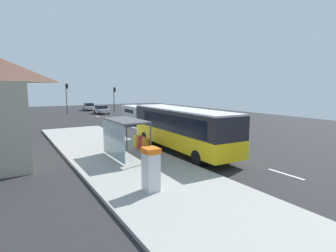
{
  "coord_description": "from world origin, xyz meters",
  "views": [
    {
      "loc": [
        -12.67,
        -14.78,
        4.72
      ],
      "look_at": [
        -1.0,
        4.43,
        1.5
      ],
      "focal_mm": 28.67,
      "sensor_mm": 36.0,
      "label": 1
    }
  ],
  "objects_px": {
    "recycling_bin_yellow": "(137,141)",
    "traffic_light_near_side": "(114,95)",
    "ticket_machine": "(151,169)",
    "traffic_light_far_side": "(67,94)",
    "recycling_bin_red": "(141,143)",
    "sedan_near": "(101,109)",
    "sedan_far": "(89,107)",
    "bus_shelter": "(121,129)",
    "recycling_bin_orange": "(145,144)",
    "white_van": "(136,113)",
    "bus": "(181,127)"
  },
  "relations": [
    {
      "from": "recycling_bin_red",
      "to": "traffic_light_near_side",
      "type": "height_order",
      "value": "traffic_light_near_side"
    },
    {
      "from": "bus",
      "to": "white_van",
      "type": "xyz_separation_m",
      "value": [
        3.91,
        16.6,
        -0.5
      ]
    },
    {
      "from": "bus",
      "to": "bus_shelter",
      "type": "xyz_separation_m",
      "value": [
        -4.7,
        -0.08,
        0.25
      ]
    },
    {
      "from": "recycling_bin_orange",
      "to": "bus_shelter",
      "type": "xyz_separation_m",
      "value": [
        -2.21,
        -0.94,
        1.44
      ]
    },
    {
      "from": "sedan_near",
      "to": "recycling_bin_red",
      "type": "bearing_deg",
      "value": -102.1
    },
    {
      "from": "bus",
      "to": "recycling_bin_red",
      "type": "relative_size",
      "value": 11.67
    },
    {
      "from": "recycling_bin_yellow",
      "to": "bus_shelter",
      "type": "height_order",
      "value": "bus_shelter"
    },
    {
      "from": "white_van",
      "to": "recycling_bin_red",
      "type": "distance_m",
      "value": 16.37
    },
    {
      "from": "recycling_bin_red",
      "to": "bus_shelter",
      "type": "height_order",
      "value": "bus_shelter"
    },
    {
      "from": "bus",
      "to": "recycling_bin_yellow",
      "type": "height_order",
      "value": "bus"
    },
    {
      "from": "sedan_far",
      "to": "traffic_light_far_side",
      "type": "bearing_deg",
      "value": -132.5
    },
    {
      "from": "recycling_bin_orange",
      "to": "recycling_bin_yellow",
      "type": "relative_size",
      "value": 1.0
    },
    {
      "from": "ticket_machine",
      "to": "recycling_bin_orange",
      "type": "distance_m",
      "value": 7.63
    },
    {
      "from": "white_van",
      "to": "recycling_bin_orange",
      "type": "relative_size",
      "value": 5.55
    },
    {
      "from": "traffic_light_far_side",
      "to": "sedan_far",
      "type": "bearing_deg",
      "value": 47.5
    },
    {
      "from": "traffic_light_far_side",
      "to": "recycling_bin_orange",
      "type": "bearing_deg",
      "value": -91.86
    },
    {
      "from": "bus",
      "to": "sedan_far",
      "type": "relative_size",
      "value": 2.48
    },
    {
      "from": "traffic_light_near_side",
      "to": "ticket_machine",
      "type": "bearing_deg",
      "value": -107.94
    },
    {
      "from": "recycling_bin_yellow",
      "to": "traffic_light_far_side",
      "type": "relative_size",
      "value": 0.17
    },
    {
      "from": "sedan_near",
      "to": "recycling_bin_orange",
      "type": "height_order",
      "value": "sedan_near"
    },
    {
      "from": "sedan_near",
      "to": "ticket_machine",
      "type": "distance_m",
      "value": 39.16
    },
    {
      "from": "ticket_machine",
      "to": "bus_shelter",
      "type": "xyz_separation_m",
      "value": [
        0.96,
        5.98,
        0.93
      ]
    },
    {
      "from": "ticket_machine",
      "to": "traffic_light_near_side",
      "type": "xyz_separation_m",
      "value": [
        12.87,
        39.76,
        2.05
      ]
    },
    {
      "from": "white_van",
      "to": "ticket_machine",
      "type": "relative_size",
      "value": 2.72
    },
    {
      "from": "sedan_near",
      "to": "traffic_light_far_side",
      "type": "distance_m",
      "value": 6.63
    },
    {
      "from": "sedan_near",
      "to": "traffic_light_near_side",
      "type": "relative_size",
      "value": 0.91
    },
    {
      "from": "traffic_light_far_side",
      "to": "recycling_bin_yellow",
      "type": "bearing_deg",
      "value": -91.94
    },
    {
      "from": "traffic_light_near_side",
      "to": "recycling_bin_yellow",
      "type": "bearing_deg",
      "value": -107.15
    },
    {
      "from": "recycling_bin_yellow",
      "to": "traffic_light_far_side",
      "type": "xyz_separation_m",
      "value": [
        1.09,
        32.24,
        2.95
      ]
    },
    {
      "from": "bus",
      "to": "recycling_bin_red",
      "type": "distance_m",
      "value": 3.17
    },
    {
      "from": "white_van",
      "to": "recycling_bin_red",
      "type": "bearing_deg",
      "value": -113.04
    },
    {
      "from": "sedan_far",
      "to": "bus_shelter",
      "type": "height_order",
      "value": "bus_shelter"
    },
    {
      "from": "recycling_bin_red",
      "to": "traffic_light_near_side",
      "type": "distance_m",
      "value": 33.67
    },
    {
      "from": "traffic_light_near_side",
      "to": "bus_shelter",
      "type": "distance_m",
      "value": 35.84
    },
    {
      "from": "recycling_bin_yellow",
      "to": "traffic_light_far_side",
      "type": "height_order",
      "value": "traffic_light_far_side"
    },
    {
      "from": "traffic_light_far_side",
      "to": "recycling_bin_red",
      "type": "bearing_deg",
      "value": -91.9
    },
    {
      "from": "sedan_far",
      "to": "ticket_machine",
      "type": "distance_m",
      "value": 47.46
    },
    {
      "from": "white_van",
      "to": "recycling_bin_yellow",
      "type": "relative_size",
      "value": 5.55
    },
    {
      "from": "sedan_far",
      "to": "recycling_bin_yellow",
      "type": "relative_size",
      "value": 4.71
    },
    {
      "from": "bus",
      "to": "sedan_near",
      "type": "distance_m",
      "value": 32.15
    },
    {
      "from": "white_van",
      "to": "traffic_light_near_side",
      "type": "distance_m",
      "value": 17.51
    },
    {
      "from": "sedan_near",
      "to": "recycling_bin_yellow",
      "type": "distance_m",
      "value": 30.33
    },
    {
      "from": "ticket_machine",
      "to": "recycling_bin_orange",
      "type": "relative_size",
      "value": 2.04
    },
    {
      "from": "ticket_machine",
      "to": "recycling_bin_orange",
      "type": "xyz_separation_m",
      "value": [
        3.17,
        6.92,
        -0.52
      ]
    },
    {
      "from": "bus",
      "to": "traffic_light_near_side",
      "type": "xyz_separation_m",
      "value": [
        7.21,
        33.7,
        1.38
      ]
    },
    {
      "from": "recycling_bin_yellow",
      "to": "traffic_light_near_side",
      "type": "distance_m",
      "value": 33.0
    },
    {
      "from": "sedan_near",
      "to": "bus_shelter",
      "type": "distance_m",
      "value": 33.16
    },
    {
      "from": "sedan_far",
      "to": "recycling_bin_orange",
      "type": "xyz_separation_m",
      "value": [
        -6.5,
        -39.54,
        -0.14
      ]
    },
    {
      "from": "sedan_far",
      "to": "traffic_light_far_side",
      "type": "xyz_separation_m",
      "value": [
        -5.41,
        -5.9,
        2.82
      ]
    },
    {
      "from": "recycling_bin_orange",
      "to": "recycling_bin_red",
      "type": "distance_m",
      "value": 0.7
    }
  ]
}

